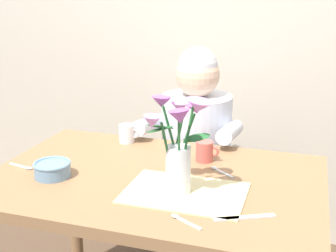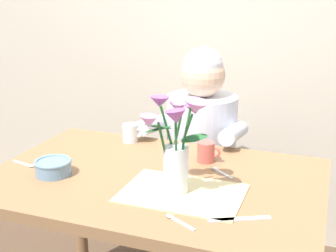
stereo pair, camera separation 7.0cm
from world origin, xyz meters
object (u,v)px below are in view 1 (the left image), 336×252
at_px(coffee_cup, 127,134).
at_px(tea_cup, 205,151).
at_px(flower_vase, 179,141).
at_px(ceramic_bowl, 52,169).
at_px(dinner_knife, 244,217).
at_px(seated_person, 196,162).

xyz_separation_m(coffee_cup, tea_cup, (0.38, -0.11, 0.00)).
distance_m(flower_vase, tea_cup, 0.34).
distance_m(ceramic_bowl, coffee_cup, 0.45).
xyz_separation_m(flower_vase, coffee_cup, (-0.36, 0.42, -0.14)).
height_order(coffee_cup, tea_cup, same).
distance_m(dinner_knife, tea_cup, 0.47).
relative_size(dinner_knife, coffee_cup, 2.04).
bearing_deg(ceramic_bowl, dinner_knife, -7.78).
bearing_deg(ceramic_bowl, coffee_cup, 75.50).
bearing_deg(seated_person, coffee_cup, -132.82).
bearing_deg(dinner_knife, flower_vase, 129.29).
bearing_deg(tea_cup, dinner_knife, -62.10).
xyz_separation_m(ceramic_bowl, dinner_knife, (0.71, -0.10, -0.03)).
relative_size(flower_vase, coffee_cup, 3.60).
bearing_deg(ceramic_bowl, tea_cup, 32.96).
distance_m(dinner_knife, coffee_cup, 0.80).
bearing_deg(tea_cup, seated_person, 108.75).
bearing_deg(seated_person, dinner_knife, -70.81).
bearing_deg(ceramic_bowl, seated_person, 64.42).
relative_size(flower_vase, dinner_knife, 1.76).
height_order(flower_vase, coffee_cup, flower_vase).
bearing_deg(coffee_cup, tea_cup, -16.73).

